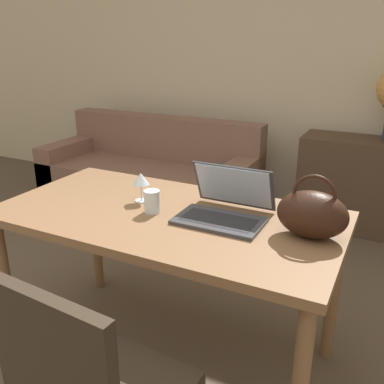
{
  "coord_description": "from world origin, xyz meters",
  "views": [
    {
      "loc": [
        1.03,
        -0.8,
        1.52
      ],
      "look_at": [
        0.25,
        0.74,
        0.9
      ],
      "focal_mm": 40.0,
      "sensor_mm": 36.0,
      "label": 1
    }
  ],
  "objects": [
    {
      "name": "couch",
      "position": [
        -1.01,
        2.4,
        0.29
      ],
      "size": [
        1.97,
        0.81,
        0.82
      ],
      "color": "#7F5B4C",
      "rests_on": "ground_plane"
    },
    {
      "name": "handbag",
      "position": [
        0.75,
        0.79,
        0.87
      ],
      "size": [
        0.28,
        0.18,
        0.26
      ],
      "color": "black",
      "rests_on": "dining_table"
    },
    {
      "name": "sideboard",
      "position": [
        0.81,
        2.76,
        0.38
      ],
      "size": [
        1.04,
        0.4,
        0.77
      ],
      "color": "#4C3828",
      "rests_on": "ground_plane"
    },
    {
      "name": "laptop",
      "position": [
        0.38,
        0.82,
        0.83
      ],
      "size": [
        0.37,
        0.32,
        0.22
      ],
      "color": "#38383D",
      "rests_on": "dining_table"
    },
    {
      "name": "wine_glass",
      "position": [
        -0.06,
        0.81,
        0.88
      ],
      "size": [
        0.08,
        0.08,
        0.14
      ],
      "color": "silver",
      "rests_on": "dining_table"
    },
    {
      "name": "wall_back",
      "position": [
        0.0,
        3.07,
        1.35
      ],
      "size": [
        10.0,
        0.06,
        2.7
      ],
      "color": "beige",
      "rests_on": "ground_plane"
    },
    {
      "name": "drinking_glass",
      "position": [
        0.06,
        0.72,
        0.83
      ],
      "size": [
        0.07,
        0.07,
        0.1
      ],
      "color": "silver",
      "rests_on": "dining_table"
    },
    {
      "name": "dining_table",
      "position": [
        0.12,
        0.74,
        0.69
      ],
      "size": [
        1.55,
        0.8,
        0.78
      ],
      "color": "brown",
      "rests_on": "ground_plane"
    }
  ]
}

